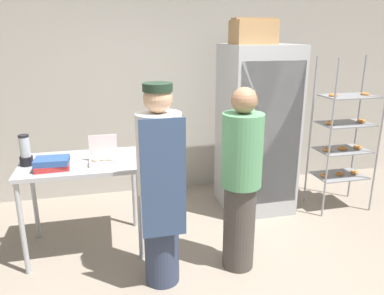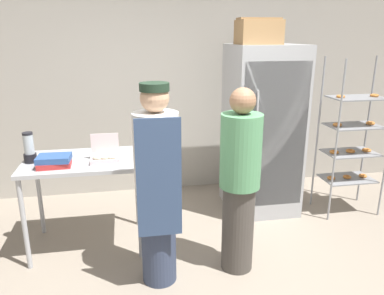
{
  "view_description": "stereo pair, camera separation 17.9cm",
  "coord_description": "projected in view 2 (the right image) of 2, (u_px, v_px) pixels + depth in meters",
  "views": [
    {
      "loc": [
        -0.88,
        -2.35,
        2.02
      ],
      "look_at": [
        -0.14,
        0.76,
        1.05
      ],
      "focal_mm": 35.0,
      "sensor_mm": 36.0,
      "label": 1
    },
    {
      "loc": [
        -0.7,
        -2.38,
        2.02
      ],
      "look_at": [
        -0.14,
        0.76,
        1.05
      ],
      "focal_mm": 35.0,
      "sensor_mm": 36.0,
      "label": 2
    }
  ],
  "objects": [
    {
      "name": "person_baker",
      "position": [
        157.0,
        185.0,
        2.97
      ],
      "size": [
        0.36,
        0.37,
        1.68
      ],
      "color": "#333D56",
      "rests_on": "ground_plane"
    },
    {
      "name": "back_wall",
      "position": [
        180.0,
        73.0,
        4.78
      ],
      "size": [
        6.4,
        0.12,
        3.07
      ],
      "primitive_type": "cube",
      "color": "#ADA89E",
      "rests_on": "ground_plane"
    },
    {
      "name": "baking_rack",
      "position": [
        352.0,
        140.0,
        4.24
      ],
      "size": [
        0.65,
        0.43,
        1.79
      ],
      "color": "#93969B",
      "rests_on": "ground_plane"
    },
    {
      "name": "binder_stack",
      "position": [
        54.0,
        161.0,
        3.3
      ],
      "size": [
        0.29,
        0.22,
        0.1
      ],
      "color": "#B72D2D",
      "rests_on": "prep_counter"
    },
    {
      "name": "refrigerator",
      "position": [
        262.0,
        130.0,
        4.29
      ],
      "size": [
        0.77,
        0.78,
        1.91
      ],
      "color": "#ADAFB5",
      "rests_on": "ground_plane"
    },
    {
      "name": "blender_pitcher",
      "position": [
        29.0,
        149.0,
        3.38
      ],
      "size": [
        0.11,
        0.11,
        0.28
      ],
      "color": "black",
      "rests_on": "prep_counter"
    },
    {
      "name": "cardboard_storage_box",
      "position": [
        259.0,
        32.0,
        3.87
      ],
      "size": [
        0.44,
        0.34,
        0.27
      ],
      "color": "#A87F51",
      "rests_on": "refrigerator"
    },
    {
      "name": "person_customer",
      "position": [
        240.0,
        182.0,
        3.15
      ],
      "size": [
        0.34,
        0.34,
        1.62
      ],
      "color": "#47423D",
      "rests_on": "ground_plane"
    },
    {
      "name": "prep_counter",
      "position": [
        84.0,
        170.0,
        3.53
      ],
      "size": [
        1.08,
        0.72,
        0.9
      ],
      "color": "#ADAFB5",
      "rests_on": "ground_plane"
    },
    {
      "name": "donut_box",
      "position": [
        105.0,
        157.0,
        3.42
      ],
      "size": [
        0.26,
        0.2,
        0.24
      ],
      "color": "silver",
      "rests_on": "prep_counter"
    }
  ]
}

